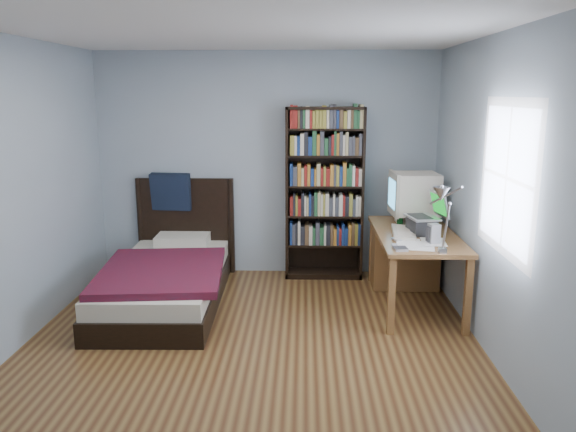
# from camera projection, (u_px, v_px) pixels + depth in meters

# --- Properties ---
(room) EXTENTS (4.20, 4.24, 2.50)m
(room) POSITION_uv_depth(u_px,v_px,m) (252.00, 200.00, 4.27)
(room) COLOR #4C2B16
(room) RESTS_ON ground
(desk) EXTENTS (0.75, 1.51, 0.73)m
(desk) POSITION_uv_depth(u_px,v_px,m) (407.00, 252.00, 5.87)
(desk) COLOR brown
(desk) RESTS_ON floor
(crt_monitor) EXTENTS (0.48, 0.44, 0.53)m
(crt_monitor) POSITION_uv_depth(u_px,v_px,m) (413.00, 195.00, 5.74)
(crt_monitor) COLOR beige
(crt_monitor) RESTS_ON desk
(laptop) EXTENTS (0.39, 0.38, 0.41)m
(laptop) POSITION_uv_depth(u_px,v_px,m) (424.00, 222.00, 5.34)
(laptop) COLOR #2D2D30
(laptop) RESTS_ON desk
(desk_lamp) EXTENTS (0.25, 0.55, 0.65)m
(desk_lamp) POSITION_uv_depth(u_px,v_px,m) (442.00, 201.00, 4.23)
(desk_lamp) COLOR #99999E
(desk_lamp) RESTS_ON desk
(keyboard) EXTENTS (0.25, 0.53, 0.05)m
(keyboard) POSITION_uv_depth(u_px,v_px,m) (403.00, 232.00, 5.34)
(keyboard) COLOR #BCB39C
(keyboard) RESTS_ON desk
(speaker) EXTENTS (0.11, 0.11, 0.18)m
(speaker) POSITION_uv_depth(u_px,v_px,m) (434.00, 234.00, 4.99)
(speaker) COLOR gray
(speaker) RESTS_ON desk
(soda_can) EXTENTS (0.06, 0.06, 0.11)m
(soda_can) POSITION_uv_depth(u_px,v_px,m) (400.00, 221.00, 5.64)
(soda_can) COLOR #083D19
(soda_can) RESTS_ON desk
(mouse) EXTENTS (0.07, 0.12, 0.04)m
(mouse) POSITION_uv_depth(u_px,v_px,m) (410.00, 223.00, 5.70)
(mouse) COLOR silver
(mouse) RESTS_ON desk
(phone_silver) EXTENTS (0.08, 0.11, 0.02)m
(phone_silver) POSITION_uv_depth(u_px,v_px,m) (396.00, 240.00, 5.10)
(phone_silver) COLOR silver
(phone_silver) RESTS_ON desk
(phone_grey) EXTENTS (0.05, 0.10, 0.02)m
(phone_grey) POSITION_uv_depth(u_px,v_px,m) (395.00, 246.00, 4.90)
(phone_grey) COLOR gray
(phone_grey) RESTS_ON desk
(external_drive) EXTENTS (0.12, 0.12, 0.02)m
(external_drive) POSITION_uv_depth(u_px,v_px,m) (401.00, 249.00, 4.80)
(external_drive) COLOR gray
(external_drive) RESTS_ON desk
(bookshelf) EXTENTS (0.86, 0.30, 1.90)m
(bookshelf) POSITION_uv_depth(u_px,v_px,m) (324.00, 193.00, 6.21)
(bookshelf) COLOR black
(bookshelf) RESTS_ON floor
(bed) EXTENTS (1.24, 2.15, 1.16)m
(bed) POSITION_uv_depth(u_px,v_px,m) (168.00, 276.00, 5.62)
(bed) COLOR black
(bed) RESTS_ON floor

